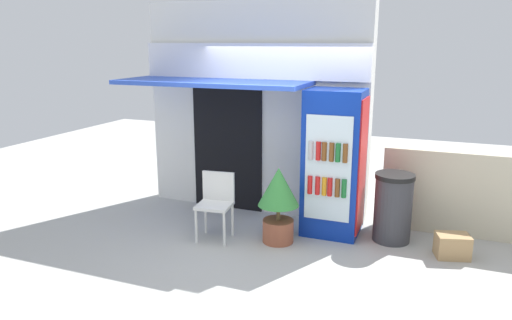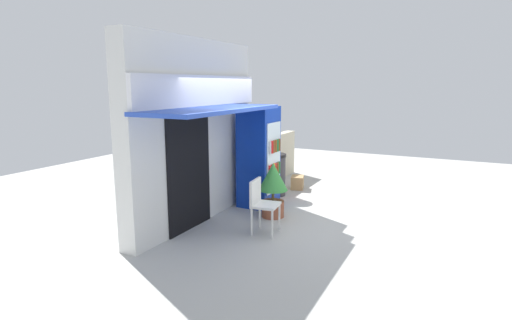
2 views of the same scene
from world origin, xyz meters
TOP-DOWN VIEW (x-y plane):
  - ground at (0.00, 0.00)m, footprint 16.00×16.00m
  - storefront_building at (-0.57, 1.32)m, footprint 3.49×1.32m
  - drink_cooler at (0.81, 0.77)m, footprint 0.77×0.68m
  - plastic_chair at (-0.60, 0.04)m, footprint 0.48×0.45m
  - potted_plant_near_shop at (0.22, 0.20)m, footprint 0.53×0.53m
  - trash_bin at (1.60, 0.79)m, footprint 0.51×0.51m
  - stone_boundary_wall at (2.68, 1.36)m, footprint 2.57×0.23m
  - cardboard_box at (2.35, 0.54)m, footprint 0.45×0.37m

SIDE VIEW (x-z plane):
  - ground at x=0.00m, z-range 0.00..0.00m
  - cardboard_box at x=2.35m, z-range 0.00..0.29m
  - trash_bin at x=1.60m, z-range 0.00..0.92m
  - plastic_chair at x=-0.60m, z-range 0.09..0.97m
  - stone_boundary_wall at x=2.68m, z-range 0.00..1.15m
  - potted_plant_near_shop at x=0.22m, z-range 0.09..1.10m
  - drink_cooler at x=0.81m, z-range 0.00..1.97m
  - storefront_building at x=-0.57m, z-range 0.03..3.18m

